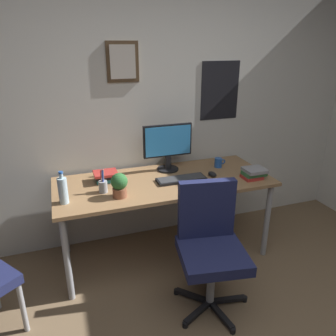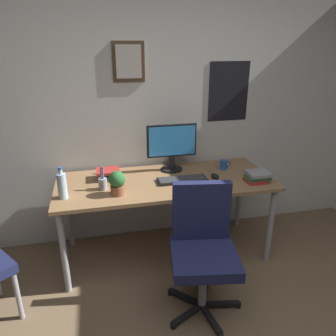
{
  "view_description": "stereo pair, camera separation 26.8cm",
  "coord_description": "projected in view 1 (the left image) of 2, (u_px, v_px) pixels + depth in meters",
  "views": [
    {
      "loc": [
        -0.88,
        -0.78,
        1.87
      ],
      "look_at": [
        -0.07,
        1.58,
        0.9
      ],
      "focal_mm": 34.74,
      "sensor_mm": 36.0,
      "label": 1
    },
    {
      "loc": [
        -0.63,
        -0.86,
        1.87
      ],
      "look_at": [
        -0.07,
        1.58,
        0.9
      ],
      "focal_mm": 34.74,
      "sensor_mm": 36.0,
      "label": 2
    }
  ],
  "objects": [
    {
      "name": "wall_back",
      "position": [
        155.0,
        107.0,
        3.06
      ],
      "size": [
        4.4,
        0.1,
        2.6
      ],
      "color": "silver",
      "rests_on": "ground_plane"
    },
    {
      "name": "desk",
      "position": [
        164.0,
        187.0,
        2.85
      ],
      "size": [
        1.87,
        0.77,
        0.75
      ],
      "color": "#936D47",
      "rests_on": "ground_plane"
    },
    {
      "name": "office_chair",
      "position": [
        210.0,
        241.0,
        2.36
      ],
      "size": [
        0.57,
        0.57,
        0.95
      ],
      "color": "#1E234C",
      "rests_on": "ground_plane"
    },
    {
      "name": "monitor",
      "position": [
        168.0,
        145.0,
        2.98
      ],
      "size": [
        0.46,
        0.2,
        0.43
      ],
      "color": "black",
      "rests_on": "desk"
    },
    {
      "name": "keyboard",
      "position": [
        181.0,
        179.0,
        2.82
      ],
      "size": [
        0.43,
        0.15,
        0.03
      ],
      "color": "black",
      "rests_on": "desk"
    },
    {
      "name": "computer_mouse",
      "position": [
        212.0,
        174.0,
        2.91
      ],
      "size": [
        0.06,
        0.11,
        0.04
      ],
      "color": "black",
      "rests_on": "desk"
    },
    {
      "name": "water_bottle",
      "position": [
        63.0,
        190.0,
        2.39
      ],
      "size": [
        0.07,
        0.07,
        0.25
      ],
      "color": "silver",
      "rests_on": "desk"
    },
    {
      "name": "coffee_mug_near",
      "position": [
        218.0,
        163.0,
        3.11
      ],
      "size": [
        0.11,
        0.07,
        0.09
      ],
      "color": "#2659B2",
      "rests_on": "desk"
    },
    {
      "name": "potted_plant",
      "position": [
        119.0,
        184.0,
        2.49
      ],
      "size": [
        0.13,
        0.13,
        0.19
      ],
      "color": "brown",
      "rests_on": "desk"
    },
    {
      "name": "pen_cup",
      "position": [
        103.0,
        186.0,
        2.58
      ],
      "size": [
        0.07,
        0.07,
        0.2
      ],
      "color": "#9EA0A5",
      "rests_on": "desk"
    },
    {
      "name": "book_stack_left",
      "position": [
        106.0,
        176.0,
        2.8
      ],
      "size": [
        0.22,
        0.17,
        0.09
      ],
      "color": "#26727A",
      "rests_on": "desk"
    },
    {
      "name": "book_stack_right",
      "position": [
        254.0,
        173.0,
        2.85
      ],
      "size": [
        0.2,
        0.17,
        0.09
      ],
      "color": "#B22D28",
      "rests_on": "desk"
    }
  ]
}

